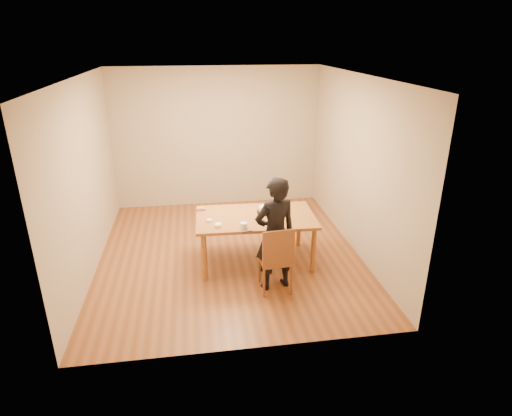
{
  "coord_description": "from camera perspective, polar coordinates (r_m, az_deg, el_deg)",
  "views": [
    {
      "loc": [
        -0.49,
        -6.01,
        3.21
      ],
      "look_at": [
        0.37,
        -0.37,
        0.9
      ],
      "focal_mm": 30.0,
      "sensor_mm": 36.0,
      "label": 1
    }
  ],
  "objects": [
    {
      "name": "frosting_dome",
      "position": [
        6.35,
        1.39,
        0.23
      ],
      "size": [
        0.22,
        0.22,
        0.03
      ],
      "primitive_type": "ellipsoid",
      "color": "white",
      "rests_on": "cake"
    },
    {
      "name": "spatula",
      "position": [
        5.77,
        -1.23,
        -3.19
      ],
      "size": [
        0.15,
        0.06,
        0.01
      ],
      "primitive_type": "cube",
      "rotation": [
        0.0,
        0.0,
        0.34
      ],
      "color": "black",
      "rests_on": "dining_table"
    },
    {
      "name": "frosting_tub",
      "position": [
        5.85,
        -1.64,
        -2.37
      ],
      "size": [
        0.1,
        0.1,
        0.09
      ],
      "primitive_type": "cylinder",
      "color": "white",
      "rests_on": "dining_table"
    },
    {
      "name": "dining_table",
      "position": [
        6.27,
        -0.07,
        -1.27
      ],
      "size": [
        1.76,
        1.09,
        0.04
      ],
      "primitive_type": "cube",
      "rotation": [
        0.0,
        0.0,
        -0.04
      ],
      "color": "brown",
      "rests_on": "floor"
    },
    {
      "name": "cake_plate",
      "position": [
        6.38,
        1.38,
        -0.55
      ],
      "size": [
        0.28,
        0.28,
        0.02
      ],
      "primitive_type": "cylinder",
      "color": "#AE0B33",
      "rests_on": "dining_table"
    },
    {
      "name": "dining_chair",
      "position": [
        5.73,
        2.6,
        -6.78
      ],
      "size": [
        0.47,
        0.47,
        0.04
      ],
      "primitive_type": "cube",
      "rotation": [
        0.0,
        0.0,
        0.1
      ],
      "color": "brown",
      "rests_on": "floor"
    },
    {
      "name": "candy_box_pink",
      "position": [
        6.52,
        -7.32,
        -0.21
      ],
      "size": [
        0.15,
        0.08,
        0.02
      ],
      "primitive_type": "cube",
      "rotation": [
        0.0,
        0.0,
        0.09
      ],
      "color": "#F03894",
      "rests_on": "dining_table"
    },
    {
      "name": "cake",
      "position": [
        6.36,
        1.38,
        -0.17
      ],
      "size": [
        0.22,
        0.22,
        0.07
      ],
      "primitive_type": "cylinder",
      "color": "white",
      "rests_on": "cake_plate"
    },
    {
      "name": "room_shell",
      "position": [
        6.64,
        -4.1,
        5.69
      ],
      "size": [
        4.0,
        4.5,
        2.7
      ],
      "color": "brown",
      "rests_on": "ground"
    },
    {
      "name": "ramekin_green",
      "position": [
        5.93,
        -5.12,
        -2.34
      ],
      "size": [
        0.09,
        0.09,
        0.04
      ],
      "primitive_type": "cylinder",
      "color": "white",
      "rests_on": "dining_table"
    },
    {
      "name": "person",
      "position": [
        5.62,
        2.57,
        -3.53
      ],
      "size": [
        0.65,
        0.52,
        1.58
      ],
      "primitive_type": "imported",
      "rotation": [
        0.0,
        0.0,
        3.41
      ],
      "color": "black",
      "rests_on": "floor"
    },
    {
      "name": "frosting_lid",
      "position": [
        5.9,
        -1.55,
        -2.6
      ],
      "size": [
        0.1,
        0.1,
        0.01
      ],
      "primitive_type": "cylinder",
      "color": "#1B49B4",
      "rests_on": "dining_table"
    },
    {
      "name": "ramekin_yellow",
      "position": [
        6.1,
        -6.26,
        -1.69
      ],
      "size": [
        0.08,
        0.08,
        0.04
      ],
      "primitive_type": "cylinder",
      "color": "white",
      "rests_on": "dining_table"
    },
    {
      "name": "candy_box_green",
      "position": [
        6.52,
        -7.37,
        -0.04
      ],
      "size": [
        0.12,
        0.07,
        0.02
      ],
      "primitive_type": "cube",
      "rotation": [
        0.0,
        0.0,
        -0.14
      ],
      "color": "green",
      "rests_on": "candy_box_pink"
    },
    {
      "name": "frosting_dollop",
      "position": [
        5.89,
        -1.55,
        -2.48
      ],
      "size": [
        0.04,
        0.04,
        0.02
      ],
      "primitive_type": "ellipsoid",
      "color": "white",
      "rests_on": "frosting_lid"
    },
    {
      "name": "ramekin_multi",
      "position": [
        5.96,
        -5.06,
        -2.22
      ],
      "size": [
        0.09,
        0.09,
        0.04
      ],
      "primitive_type": "cylinder",
      "color": "white",
      "rests_on": "dining_table"
    }
  ]
}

